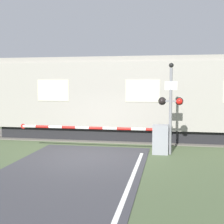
{
  "coord_description": "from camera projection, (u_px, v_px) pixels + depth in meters",
  "views": [
    {
      "loc": [
        2.98,
        -10.91,
        2.7
      ],
      "look_at": [
        0.67,
        1.69,
        1.55
      ],
      "focal_mm": 50.0,
      "sensor_mm": 36.0,
      "label": 1
    }
  ],
  "objects": [
    {
      "name": "ground_plane",
      "position": [
        86.0,
        158.0,
        11.47
      ],
      "size": [
        80.0,
        80.0,
        0.0
      ],
      "primitive_type": "plane",
      "color": "#475638"
    },
    {
      "name": "track_bed",
      "position": [
        109.0,
        137.0,
        15.79
      ],
      "size": [
        36.0,
        3.2,
        0.13
      ],
      "color": "#666056",
      "rests_on": "ground_plane"
    },
    {
      "name": "train",
      "position": [
        145.0,
        98.0,
        15.28
      ],
      "size": [
        15.32,
        2.73,
        3.96
      ],
      "color": "black",
      "rests_on": "ground_plane"
    },
    {
      "name": "crossing_barrier",
      "position": [
        147.0,
        137.0,
        12.09
      ],
      "size": [
        6.07,
        0.44,
        1.14
      ],
      "color": "gray",
      "rests_on": "ground_plane"
    },
    {
      "name": "signal_post",
      "position": [
        171.0,
        103.0,
        11.83
      ],
      "size": [
        0.94,
        0.26,
        3.49
      ],
      "color": "gray",
      "rests_on": "ground_plane"
    }
  ]
}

